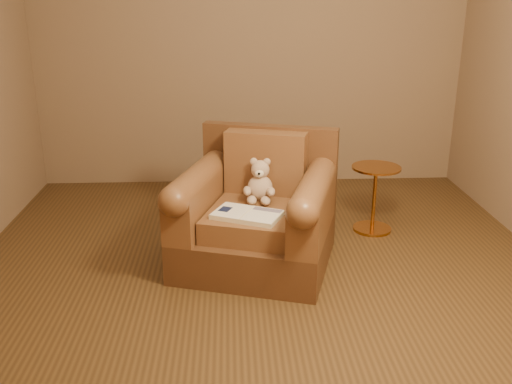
{
  "coord_description": "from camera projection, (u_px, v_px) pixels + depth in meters",
  "views": [
    {
      "loc": [
        -0.2,
        -3.4,
        1.78
      ],
      "look_at": [
        -0.03,
        0.12,
        0.54
      ],
      "focal_mm": 40.0,
      "sensor_mm": 36.0,
      "label": 1
    }
  ],
  "objects": [
    {
      "name": "teddy_bear",
      "position": [
        260.0,
        185.0,
        3.9
      ],
      "size": [
        0.22,
        0.25,
        0.3
      ],
      "rotation": [
        0.0,
        0.0,
        -0.15
      ],
      "color": "tan",
      "rests_on": "armchair"
    },
    {
      "name": "guidebook",
      "position": [
        247.0,
        215.0,
        3.63
      ],
      "size": [
        0.49,
        0.4,
        0.03
      ],
      "rotation": [
        0.0,
        0.0,
        -0.43
      ],
      "color": "beige",
      "rests_on": "armchair"
    },
    {
      "name": "armchair",
      "position": [
        257.0,
        215.0,
        3.89
      ],
      "size": [
        1.21,
        1.18,
        0.88
      ],
      "rotation": [
        0.0,
        0.0,
        -0.29
      ],
      "color": "#53321B",
      "rests_on": "floor"
    },
    {
      "name": "side_table",
      "position": [
        374.0,
        196.0,
        4.42
      ],
      "size": [
        0.37,
        0.37,
        0.52
      ],
      "color": "#B77532",
      "rests_on": "floor"
    },
    {
      "name": "floor",
      "position": [
        262.0,
        274.0,
        3.81
      ],
      "size": [
        4.0,
        4.0,
        0.0
      ],
      "primitive_type": "plane",
      "color": "#4E351B",
      "rests_on": "ground"
    },
    {
      "name": "room",
      "position": [
        263.0,
        4.0,
        3.24
      ],
      "size": [
        4.02,
        4.02,
        2.71
      ],
      "color": "#866B52",
      "rests_on": "ground"
    }
  ]
}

